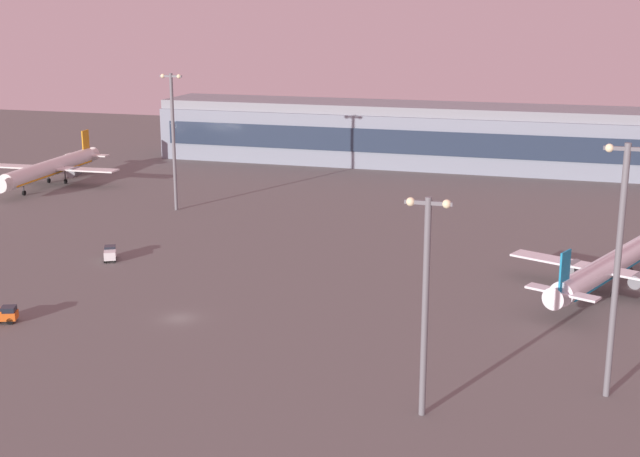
% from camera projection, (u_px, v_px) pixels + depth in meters
% --- Properties ---
extents(ground_plane, '(416.00, 416.00, 0.00)m').
position_uv_depth(ground_plane, '(180.00, 318.00, 119.53)').
color(ground_plane, '#605E5B').
extents(terminal_building, '(151.92, 22.40, 16.40)m').
position_uv_depth(terminal_building, '(436.00, 136.00, 232.59)').
color(terminal_building, gray).
rests_on(terminal_building, ground).
extents(airplane_far_stand, '(28.56, 36.20, 9.74)m').
position_uv_depth(airplane_far_stand, '(606.00, 268.00, 129.79)').
color(airplane_far_stand, white).
rests_on(airplane_far_stand, ground).
extents(airplane_mid_apron, '(33.14, 42.58, 10.92)m').
position_uv_depth(airplane_mid_apron, '(52.00, 168.00, 208.01)').
color(airplane_mid_apron, silver).
rests_on(airplane_mid_apron, ground).
extents(maintenance_van, '(4.57, 3.31, 2.25)m').
position_uv_depth(maintenance_van, '(2.00, 314.00, 117.68)').
color(maintenance_van, '#D85919').
rests_on(maintenance_van, ground).
extents(baggage_tractor, '(3.66, 4.58, 2.25)m').
position_uv_depth(baggage_tractor, '(110.00, 253.00, 146.74)').
color(baggage_tractor, white).
rests_on(baggage_tractor, ground).
extents(apron_light_central, '(4.80, 0.90, 28.52)m').
position_uv_depth(apron_light_central, '(173.00, 134.00, 179.33)').
color(apron_light_central, slate).
rests_on(apron_light_central, ground).
extents(apron_light_west, '(4.80, 0.90, 28.09)m').
position_uv_depth(apron_light_west, '(618.00, 257.00, 91.84)').
color(apron_light_west, slate).
rests_on(apron_light_west, ground).
extents(apron_light_east, '(4.80, 0.90, 23.43)m').
position_uv_depth(apron_light_east, '(426.00, 292.00, 88.03)').
color(apron_light_east, slate).
rests_on(apron_light_east, ground).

